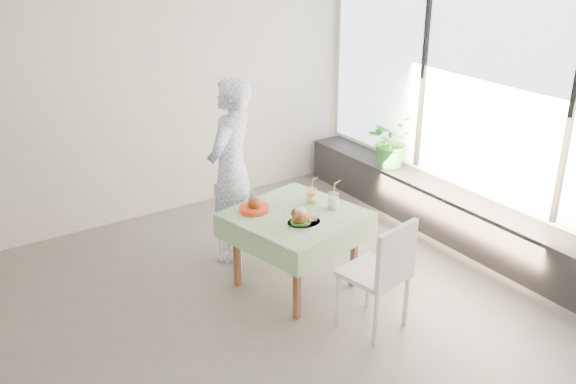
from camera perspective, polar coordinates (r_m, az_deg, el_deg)
floor at (r=5.52m, az=-5.22°, el=-11.90°), size 6.00×6.00×0.00m
wall_back at (r=7.07m, az=-15.54°, el=7.86°), size 6.00×0.02×2.80m
wall_front at (r=3.12m, az=17.03°, el=-12.34°), size 6.00×0.02×2.80m
wall_right at (r=6.71m, az=17.52°, el=6.85°), size 0.02×5.00×2.80m
window_pane at (r=6.63m, az=17.61°, el=8.89°), size 0.01×4.80×2.18m
window_ledge at (r=6.96m, az=15.35°, el=-2.48°), size 0.40×4.80×0.50m
cafe_table at (r=5.84m, az=0.68°, el=-4.40°), size 1.23×1.23×0.74m
chair_far at (r=6.39m, az=-4.08°, el=-4.02°), size 0.43×0.43×0.82m
chair_near at (r=5.40m, az=7.65°, el=-9.02°), size 0.55×0.55×0.99m
diner at (r=6.23m, az=-5.06°, el=1.93°), size 0.80×0.74×1.83m
main_dish at (r=5.49m, az=1.26°, el=-2.39°), size 0.31×0.31×0.16m
juice_cup_orange at (r=5.91m, az=2.11°, el=-0.35°), size 0.10×0.10×0.28m
juice_cup_lemonade at (r=5.80m, az=4.04°, el=-0.83°), size 0.11×0.11×0.30m
second_dish at (r=5.75m, az=-3.02°, el=-1.35°), size 0.27×0.27×0.13m
potted_plant at (r=7.50m, az=9.13°, el=4.55°), size 0.72×0.69×0.62m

